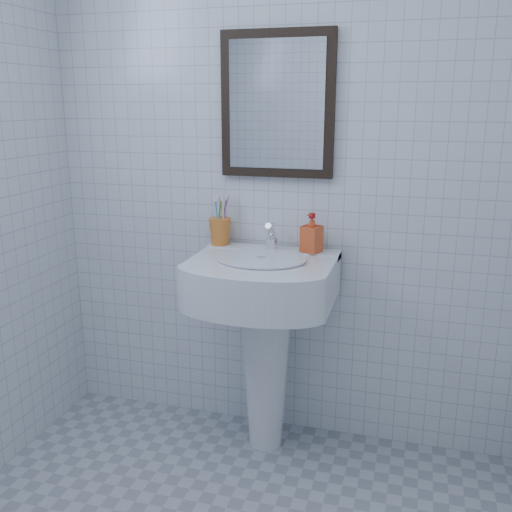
% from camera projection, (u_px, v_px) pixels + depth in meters
% --- Properties ---
extents(wall_back, '(2.20, 0.02, 2.50)m').
position_uv_depth(wall_back, '(284.00, 174.00, 2.54)').
color(wall_back, silver).
rests_on(wall_back, ground).
extents(washbasin, '(0.61, 0.44, 0.93)m').
position_uv_depth(washbasin, '(265.00, 321.00, 2.52)').
color(washbasin, white).
rests_on(washbasin, ground).
extents(faucet, '(0.05, 0.12, 0.13)m').
position_uv_depth(faucet, '(271.00, 238.00, 2.53)').
color(faucet, silver).
rests_on(faucet, washbasin).
extents(toothbrush_cup, '(0.13, 0.13, 0.12)m').
position_uv_depth(toothbrush_cup, '(220.00, 231.00, 2.62)').
color(toothbrush_cup, orange).
rests_on(toothbrush_cup, washbasin).
extents(soap_dispenser, '(0.10, 0.10, 0.17)m').
position_uv_depth(soap_dispenser, '(312.00, 233.00, 2.48)').
color(soap_dispenser, red).
rests_on(soap_dispenser, washbasin).
extents(wall_mirror, '(0.50, 0.04, 0.62)m').
position_uv_depth(wall_mirror, '(277.00, 105.00, 2.46)').
color(wall_mirror, black).
rests_on(wall_mirror, wall_back).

